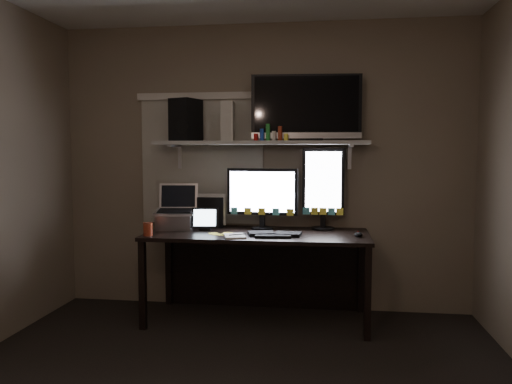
% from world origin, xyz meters
% --- Properties ---
extents(back_wall, '(3.60, 0.00, 3.60)m').
position_xyz_m(back_wall, '(0.00, 1.80, 1.25)').
color(back_wall, '#6B5D4D').
rests_on(back_wall, floor).
extents(window_blinds, '(1.10, 0.02, 1.10)m').
position_xyz_m(window_blinds, '(-0.55, 1.79, 1.30)').
color(window_blinds, '#B2ADA0').
rests_on(window_blinds, back_wall).
extents(desk, '(1.80, 0.75, 0.73)m').
position_xyz_m(desk, '(0.00, 1.55, 0.55)').
color(desk, black).
rests_on(desk, floor).
extents(wall_shelf, '(1.80, 0.35, 0.03)m').
position_xyz_m(wall_shelf, '(0.00, 1.62, 1.46)').
color(wall_shelf, '#A0A09C').
rests_on(wall_shelf, back_wall).
extents(monitor_landscape, '(0.61, 0.11, 0.53)m').
position_xyz_m(monitor_landscape, '(0.02, 1.61, 1.00)').
color(monitor_landscape, black).
rests_on(monitor_landscape, desk).
extents(monitor_portrait, '(0.35, 0.08, 0.70)m').
position_xyz_m(monitor_portrait, '(0.53, 1.67, 1.08)').
color(monitor_portrait, black).
rests_on(monitor_portrait, desk).
extents(keyboard, '(0.44, 0.21, 0.03)m').
position_xyz_m(keyboard, '(0.15, 1.31, 0.74)').
color(keyboard, black).
rests_on(keyboard, desk).
extents(mouse, '(0.07, 0.10, 0.04)m').
position_xyz_m(mouse, '(0.80, 1.33, 0.75)').
color(mouse, black).
rests_on(mouse, desk).
extents(notepad, '(0.21, 0.25, 0.01)m').
position_xyz_m(notepad, '(-0.15, 1.20, 0.74)').
color(notepad, silver).
rests_on(notepad, desk).
extents(tablet, '(0.23, 0.12, 0.19)m').
position_xyz_m(tablet, '(-0.45, 1.47, 0.83)').
color(tablet, black).
rests_on(tablet, desk).
extents(file_sorter, '(0.22, 0.10, 0.28)m').
position_xyz_m(file_sorter, '(-0.44, 1.66, 0.87)').
color(file_sorter, black).
rests_on(file_sorter, desk).
extents(laptop, '(0.37, 0.31, 0.38)m').
position_xyz_m(laptop, '(-0.72, 1.51, 0.92)').
color(laptop, silver).
rests_on(laptop, desk).
extents(cup, '(0.09, 0.09, 0.11)m').
position_xyz_m(cup, '(-0.83, 1.16, 0.78)').
color(cup, maroon).
rests_on(cup, desk).
extents(sticky_notes, '(0.35, 0.28, 0.00)m').
position_xyz_m(sticky_notes, '(-0.27, 1.36, 0.73)').
color(sticky_notes, yellow).
rests_on(sticky_notes, desk).
extents(tv, '(0.93, 0.23, 0.55)m').
position_xyz_m(tv, '(0.38, 1.66, 1.76)').
color(tv, black).
rests_on(tv, wall_shelf).
extents(game_console, '(0.11, 0.28, 0.33)m').
position_xyz_m(game_console, '(-0.28, 1.65, 1.65)').
color(game_console, beige).
rests_on(game_console, wall_shelf).
extents(speaker, '(0.27, 0.29, 0.36)m').
position_xyz_m(speaker, '(-0.65, 1.65, 1.66)').
color(speaker, black).
rests_on(speaker, wall_shelf).
extents(bottles, '(0.22, 0.09, 0.14)m').
position_xyz_m(bottles, '(0.10, 1.54, 1.55)').
color(bottles, '#A50F0C').
rests_on(bottles, wall_shelf).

